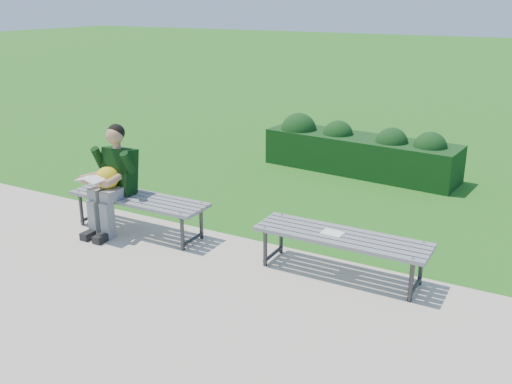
% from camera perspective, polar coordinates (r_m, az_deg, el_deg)
% --- Properties ---
extents(ground, '(80.00, 80.00, 0.00)m').
position_cam_1_polar(ground, '(6.83, -0.26, -4.96)').
color(ground, '#206B1B').
rests_on(ground, ground).
extents(walkway, '(30.00, 3.50, 0.02)m').
position_cam_1_polar(walkway, '(5.53, -9.30, -11.24)').
color(walkway, beige).
rests_on(walkway, ground).
extents(hedge, '(3.27, 1.11, 0.88)m').
position_cam_1_polar(hedge, '(9.56, 10.11, 4.18)').
color(hedge, '#173711').
rests_on(hedge, ground).
extents(bench_left, '(1.80, 0.50, 0.46)m').
position_cam_1_polar(bench_left, '(7.06, -11.67, -0.93)').
color(bench_left, slate).
rests_on(bench_left, walkway).
extents(bench_right, '(1.80, 0.50, 0.46)m').
position_cam_1_polar(bench_right, '(5.90, 8.53, -4.76)').
color(bench_right, slate).
rests_on(bench_right, walkway).
extents(seated_boy, '(0.56, 0.76, 1.31)m').
position_cam_1_polar(seated_boy, '(7.09, -14.20, 1.52)').
color(seated_boy, slate).
rests_on(seated_boy, walkway).
extents(paper_sheet, '(0.23, 0.17, 0.01)m').
position_cam_1_polar(paper_sheet, '(5.91, 7.65, -4.07)').
color(paper_sheet, white).
rests_on(paper_sheet, bench_right).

